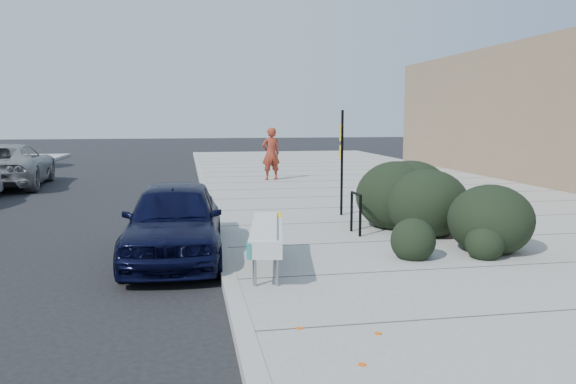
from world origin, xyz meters
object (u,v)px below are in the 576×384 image
at_px(bike_rack, 356,209).
at_px(suv_silver, 8,165).
at_px(bench, 267,234).
at_px(pedestrian, 271,154).
at_px(sedan_navy, 174,220).
at_px(sign_post, 341,156).

distance_m(bike_rack, suv_silver, 14.35).
bearing_deg(bike_rack, suv_silver, 129.32).
relative_size(bench, pedestrian, 1.21).
bearing_deg(suv_silver, sedan_navy, 113.08).
relative_size(suv_silver, pedestrian, 2.85).
relative_size(sedan_navy, suv_silver, 0.73).
bearing_deg(sedan_navy, bike_rack, 15.37).
bearing_deg(sedan_navy, suv_silver, 120.15).
bearing_deg(suv_silver, bench, 115.21).
xyz_separation_m(bike_rack, pedestrian, (-0.20, 9.96, 0.47)).
distance_m(bike_rack, pedestrian, 9.98).
height_order(sign_post, sedan_navy, sign_post).
distance_m(bench, bike_rack, 3.10).
bearing_deg(pedestrian, bike_rack, 80.24).
bearing_deg(sign_post, suv_silver, 150.27).
xyz_separation_m(bike_rack, suv_silver, (-9.49, 10.76, 0.11)).
bearing_deg(sign_post, bench, -106.93).
bearing_deg(sedan_navy, sign_post, 40.50).
bearing_deg(pedestrian, suv_silver, -15.77).
bearing_deg(bike_rack, sign_post, 80.04).
relative_size(sedan_navy, pedestrian, 2.08).
height_order(sign_post, pedestrian, sign_post).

